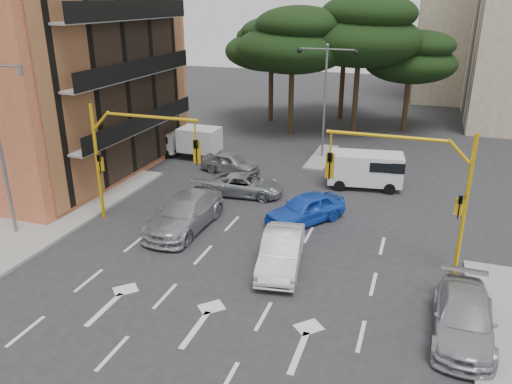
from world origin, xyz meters
TOP-DOWN VIEW (x-y plane):
  - ground at (0.00, 0.00)m, footprint 120.00×120.00m
  - median_strip at (0.00, 16.00)m, footprint 1.40×6.00m
  - apartment_orange at (-17.95, 8.00)m, footprint 15.19×16.15m
  - apartment_beige_far at (12.95, 44.00)m, footprint 16.20×12.15m
  - pine_left_near at (-3.94, 21.96)m, footprint 9.15×9.15m
  - pine_center at (1.06, 23.96)m, footprint 9.98×9.98m
  - pine_left_far at (-6.94, 25.96)m, footprint 8.32×8.32m
  - pine_right at (5.06, 25.96)m, footprint 7.49×7.49m
  - pine_back at (-0.94, 28.96)m, footprint 9.15×9.15m
  - signal_mast_right at (6.80, 1.99)m, footprint 5.79×0.37m
  - signal_mast_left at (-6.80, 1.99)m, footprint 5.79×0.37m
  - street_lamp_left at (-11.29, -1.00)m, footprint 2.08×0.20m
  - street_lamp_center at (0.00, 16.00)m, footprint 4.16×0.36m
  - car_white_hatch at (1.60, 0.10)m, footprint 2.30×4.79m
  - car_blue_compact at (1.48, 4.91)m, footprint 3.99×4.60m
  - car_silver_wagon at (-4.00, 2.29)m, footprint 2.42×5.69m
  - car_silver_cross_a at (-2.72, 7.48)m, footprint 4.59×2.42m
  - car_silver_cross_b at (-5.00, 10.88)m, footprint 4.09×2.10m
  - car_silver_parked at (8.70, -2.33)m, footprint 2.04×4.84m
  - van_white at (3.64, 11.00)m, footprint 4.57×2.58m
  - box_truck_a at (-9.00, 13.00)m, footprint 4.60×1.99m

SIDE VIEW (x-z plane):
  - ground at x=0.00m, z-range 0.00..0.00m
  - median_strip at x=0.00m, z-range 0.00..0.15m
  - car_silver_cross_a at x=-2.72m, z-range 0.00..1.23m
  - car_silver_cross_b at x=-5.00m, z-range 0.00..1.33m
  - car_silver_parked at x=8.70m, z-range 0.00..1.39m
  - car_blue_compact at x=1.48m, z-range 0.00..1.50m
  - car_white_hatch at x=1.60m, z-range 0.00..1.52m
  - car_silver_wagon at x=-4.00m, z-range 0.00..1.64m
  - van_white at x=3.64m, z-range 0.00..2.17m
  - box_truck_a at x=-9.00m, z-range 0.00..2.25m
  - signal_mast_right at x=6.80m, z-range 0.88..6.88m
  - signal_mast_left at x=-6.80m, z-range 0.88..6.88m
  - street_lamp_left at x=-11.29m, z-range 0.72..8.72m
  - street_lamp_center at x=0.00m, z-range 1.54..9.31m
  - pine_right at x=5.06m, z-range 2.03..10.40m
  - apartment_orange at x=-17.95m, z-range 0.00..13.70m
  - pine_left_far at x=-6.94m, z-range 2.26..11.56m
  - pine_left_near at x=-3.94m, z-range 2.49..12.72m
  - pine_back at x=-0.94m, z-range 2.49..12.72m
  - pine_center at x=1.06m, z-range 2.72..13.88m
  - apartment_beige_far at x=12.95m, z-range 0.00..16.70m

